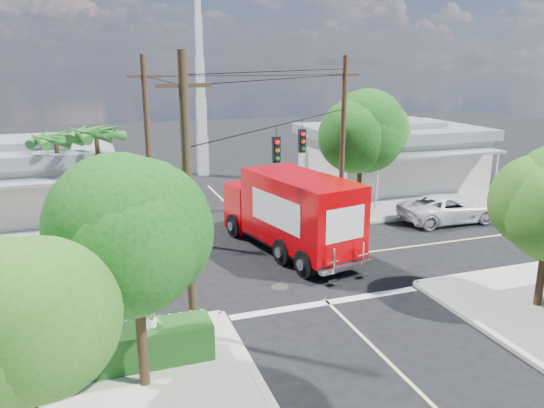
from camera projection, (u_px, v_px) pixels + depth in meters
name	position (u px, v px, depth m)	size (l,w,h in m)	color
ground	(287.00, 263.00, 23.61)	(120.00, 120.00, 0.00)	black
sidewalk_ne	(377.00, 189.00, 36.97)	(14.12, 14.12, 0.14)	#9A958B
sidewalk_nw	(40.00, 218.00, 30.06)	(14.12, 14.12, 0.14)	#9A958B
road_markings	(299.00, 275.00, 22.27)	(32.00, 32.00, 0.01)	beige
building_ne	(391.00, 153.00, 37.90)	(11.80, 10.20, 4.50)	silver
building_nw	(17.00, 177.00, 30.59)	(10.80, 10.20, 4.30)	beige
radio_tower	(201.00, 103.00, 40.55)	(0.80, 0.80, 17.00)	silver
tree_sw_front	(135.00, 239.00, 13.39)	(3.88, 3.78, 6.03)	#422D1C
tree_sw_back	(18.00, 312.00, 10.43)	(3.56, 3.42, 5.41)	#422D1C
tree_ne_front	(362.00, 131.00, 30.83)	(4.21, 4.14, 6.66)	#422D1C
tree_ne_back	(381.00, 134.00, 33.81)	(3.77, 3.66, 5.82)	#422D1C
palm_nw_front	(96.00, 136.00, 26.76)	(3.01, 3.08, 5.59)	#422D1C
palm_nw_back	(56.00, 141.00, 27.59)	(3.01, 3.08, 5.19)	#422D1C
utility_poles	(241.00, 155.00, 23.36)	(12.00, 10.68, 9.00)	#473321
picket_fence	(110.00, 337.00, 15.85)	(5.94, 0.06, 1.00)	silver
hedge_sw	(104.00, 352.00, 15.06)	(6.20, 1.20, 1.10)	#134615
vending_boxes	(353.00, 202.00, 31.15)	(1.90, 0.50, 1.10)	#B2190A
delivery_truck	(291.00, 212.00, 24.55)	(4.38, 9.03, 3.76)	black
parked_car	(448.00, 208.00, 29.46)	(2.56, 5.56, 1.54)	silver
pedestrian	(153.00, 335.00, 15.38)	(0.61, 0.40, 1.68)	beige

